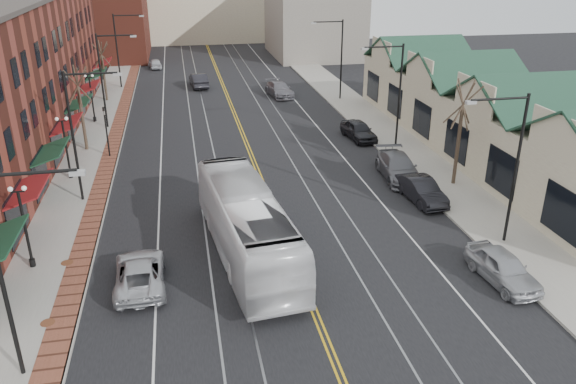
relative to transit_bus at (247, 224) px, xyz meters
name	(u,v)px	position (x,y,z in m)	size (l,w,h in m)	color
ground	(325,338)	(2.22, -7.36, -1.76)	(160.00, 160.00, 0.00)	black
sidewalk_left	(83,177)	(-9.78, 12.64, -1.69)	(4.00, 120.00, 0.15)	gray
sidewalk_right	(411,155)	(14.22, 12.64, -1.69)	(4.00, 120.00, 0.15)	gray
building_right	(487,123)	(20.22, 12.64, 0.54)	(8.00, 36.00, 4.60)	#BCAC91
backdrop_left	(95,7)	(-13.78, 62.64, 5.24)	(14.00, 18.00, 14.00)	maroon
backdrop_mid	(203,13)	(2.22, 77.64, 2.74)	(22.00, 14.00, 9.00)	#BCAC91
backdrop_right	(313,17)	(17.22, 57.64, 3.74)	(12.00, 16.00, 11.00)	slate
streetlight_l_0	(11,256)	(-8.83, -7.36, 3.26)	(3.33, 0.25, 8.00)	black
streetlight_l_1	(79,124)	(-8.83, 8.64, 3.26)	(3.33, 0.25, 8.00)	black
streetlight_l_2	(106,71)	(-8.83, 24.64, 3.26)	(3.33, 0.25, 8.00)	black
streetlight_l_3	(121,43)	(-8.83, 40.64, 3.26)	(3.33, 0.25, 8.00)	black
streetlight_r_0	(510,155)	(13.26, -1.36, 3.26)	(3.33, 0.25, 8.00)	black
streetlight_r_1	(395,86)	(13.26, 14.64, 3.26)	(3.33, 0.25, 8.00)	black
streetlight_r_2	(337,51)	(13.26, 30.64, 3.26)	(3.33, 0.25, 8.00)	black
lamppost_l_1	(25,229)	(-10.58, 0.64, 0.44)	(0.84, 0.28, 4.27)	black
lamppost_l_2	(66,149)	(-10.58, 12.64, 0.44)	(0.84, 0.28, 4.27)	black
lamppost_l_3	(92,99)	(-10.58, 26.64, 0.44)	(0.84, 0.28, 4.27)	black
tree_left_near	(81,107)	(-10.28, 18.64, 1.75)	(1.78, 1.37, 6.48)	#382B21
tree_left_far	(103,70)	(-10.28, 34.64, 1.52)	(1.66, 1.28, 6.02)	#382B21
tree_right_mid	(460,131)	(14.72, 6.64, 1.99)	(1.90, 1.46, 6.93)	#382B21
manhole_mid	(48,323)	(-8.98, -4.36, -1.60)	(0.60, 0.60, 0.02)	#592D19
manhole_far	(67,263)	(-8.98, 0.64, -1.60)	(0.60, 0.60, 0.02)	#592D19
traffic_signal	(106,128)	(-8.38, 16.64, 0.59)	(0.18, 0.15, 3.80)	black
transit_bus	(247,224)	(0.00, 0.00, 0.00)	(2.96, 12.64, 3.52)	white
parked_suv	(140,273)	(-5.28, -1.92, -1.08)	(2.27, 4.92, 1.37)	#B8BAC0
parked_car_a	(503,268)	(11.50, -4.85, -1.01)	(1.77, 4.40, 1.50)	#AAABB1
parked_car_b	(421,190)	(11.52, 4.63, -1.03)	(1.56, 4.46, 1.47)	black
parked_car_c	(398,167)	(11.52, 8.55, -0.95)	(2.26, 5.55, 1.61)	slate
parked_car_d	(359,130)	(11.52, 17.42, -0.99)	(1.81, 4.50, 1.53)	black
distant_car_left	(199,80)	(-0.58, 39.42, -0.97)	(1.68, 4.82, 1.59)	black
distant_car_right	(279,89)	(7.73, 33.42, -1.00)	(2.12, 5.23, 1.52)	slate
distant_car_far	(155,64)	(-5.73, 51.74, -1.12)	(1.52, 3.77, 1.29)	silver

